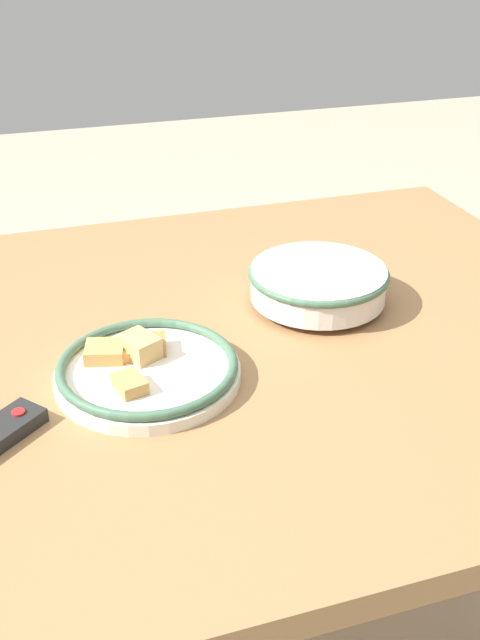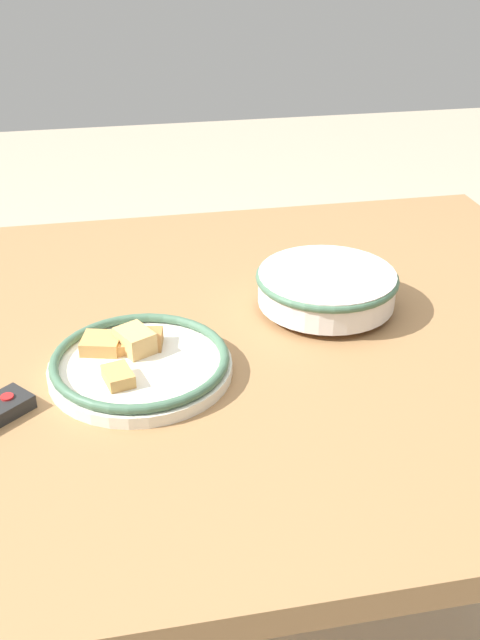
% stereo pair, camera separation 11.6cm
% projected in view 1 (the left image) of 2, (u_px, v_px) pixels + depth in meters
% --- Properties ---
extents(dining_table, '(1.46, 1.06, 0.71)m').
position_uv_depth(dining_table, '(186.00, 378.00, 1.20)').
color(dining_table, olive).
rests_on(dining_table, ground_plane).
extents(noodle_bowl, '(0.24, 0.24, 0.07)m').
position_uv_depth(noodle_bowl, '(318.00, 283.00, 1.26)').
color(noodle_bowl, silver).
rests_on(noodle_bowl, dining_table).
extents(food_plate, '(0.27, 0.27, 0.05)m').
position_uv_depth(food_plate, '(146.00, 369.00, 1.07)').
color(food_plate, silver).
rests_on(food_plate, dining_table).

